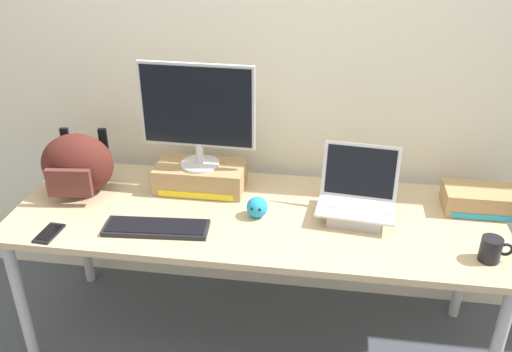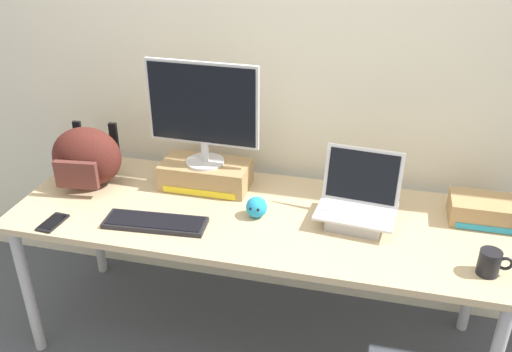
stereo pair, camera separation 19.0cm
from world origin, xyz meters
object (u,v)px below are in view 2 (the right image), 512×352
object	(u,v)px
desktop_monitor	(203,110)
plush_toy	(257,207)
toner_box_yellow	(206,175)
external_keyboard	(155,223)
open_laptop	(357,209)
messenger_backpack	(87,157)
coffee_mug	(490,263)
toner_box_cyan	(489,211)
cell_phone	(53,222)

from	to	relation	value
desktop_monitor	plush_toy	bearing A→B (deg)	-33.17
toner_box_yellow	plush_toy	distance (m)	0.36
external_keyboard	open_laptop	bearing A→B (deg)	11.20
desktop_monitor	messenger_backpack	world-z (taller)	desktop_monitor
messenger_backpack	external_keyboard	bearing A→B (deg)	-36.95
messenger_backpack	coffee_mug	bearing A→B (deg)	-15.29
messenger_backpack	toner_box_cyan	xyz separation A→B (m)	(1.78, 0.10, -0.09)
toner_box_yellow	coffee_mug	bearing A→B (deg)	-17.85
toner_box_yellow	cell_phone	xyz separation A→B (m)	(-0.52, -0.47, -0.05)
open_laptop	messenger_backpack	world-z (taller)	open_laptop
open_laptop	messenger_backpack	bearing A→B (deg)	-175.99
desktop_monitor	toner_box_cyan	distance (m)	1.29
external_keyboard	plush_toy	distance (m)	0.43
coffee_mug	cell_phone	distance (m)	1.72
cell_phone	plush_toy	size ratio (longest dim) A/B	1.61
toner_box_cyan	messenger_backpack	bearing A→B (deg)	-176.83
external_keyboard	plush_toy	world-z (taller)	plush_toy
coffee_mug	cell_phone	bearing A→B (deg)	-177.40
desktop_monitor	external_keyboard	size ratio (longest dim) A/B	1.17
desktop_monitor	open_laptop	distance (m)	0.79
open_laptop	desktop_monitor	bearing A→B (deg)	174.01
desktop_monitor	coffee_mug	bearing A→B (deg)	-16.11
coffee_mug	cell_phone	world-z (taller)	coffee_mug
desktop_monitor	toner_box_yellow	bearing A→B (deg)	89.39
messenger_backpack	coffee_mug	world-z (taller)	messenger_backpack
desktop_monitor	cell_phone	world-z (taller)	desktop_monitor
desktop_monitor	external_keyboard	xyz separation A→B (m)	(-0.10, -0.37, -0.37)
toner_box_yellow	toner_box_cyan	world-z (taller)	toner_box_yellow
open_laptop	coffee_mug	world-z (taller)	open_laptop
external_keyboard	cell_phone	size ratio (longest dim) A/B	2.99
coffee_mug	desktop_monitor	bearing A→B (deg)	162.20
toner_box_cyan	external_keyboard	bearing A→B (deg)	-165.05
plush_toy	coffee_mug	bearing A→B (deg)	-11.30
toner_box_yellow	toner_box_cyan	size ratio (longest dim) A/B	1.27
desktop_monitor	coffee_mug	world-z (taller)	desktop_monitor
messenger_backpack	plush_toy	size ratio (longest dim) A/B	3.82
messenger_backpack	toner_box_cyan	bearing A→B (deg)	-3.12
toner_box_yellow	messenger_backpack	distance (m)	0.56
plush_toy	desktop_monitor	bearing A→B (deg)	145.13
external_keyboard	toner_box_cyan	size ratio (longest dim) A/B	1.36
messenger_backpack	cell_phone	xyz separation A→B (m)	(0.02, -0.35, -0.14)
cell_phone	external_keyboard	bearing A→B (deg)	16.76
desktop_monitor	plush_toy	distance (m)	0.49
coffee_mug	plush_toy	size ratio (longest dim) A/B	1.33
toner_box_yellow	desktop_monitor	distance (m)	0.32
toner_box_yellow	cell_phone	world-z (taller)	toner_box_yellow
cell_phone	messenger_backpack	bearing A→B (deg)	97.15
messenger_backpack	plush_toy	bearing A→B (deg)	-12.74
toner_box_cyan	toner_box_yellow	bearing A→B (deg)	179.40
toner_box_yellow	external_keyboard	xyz separation A→B (m)	(-0.10, -0.37, -0.05)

